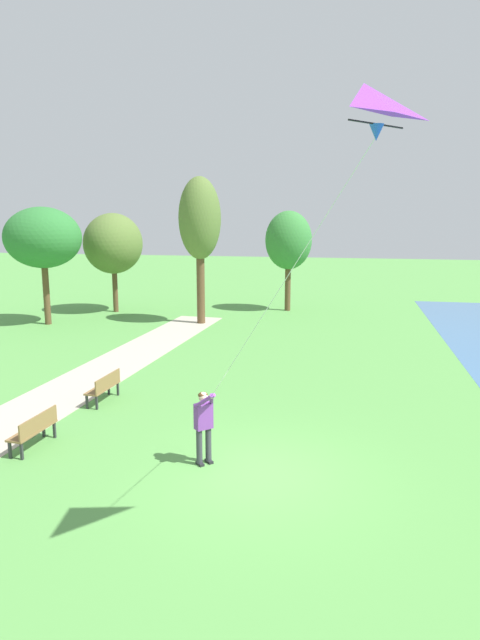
{
  "coord_description": "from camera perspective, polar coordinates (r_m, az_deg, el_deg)",
  "views": [
    {
      "loc": [
        1.68,
        -11.35,
        5.75
      ],
      "look_at": [
        -0.69,
        1.16,
        3.26
      ],
      "focal_mm": 31.21,
      "sensor_mm": 36.0,
      "label": 1
    }
  ],
  "objects": [
    {
      "name": "tree_behind_path",
      "position": [
        30.03,
        -19.58,
        7.92
      ],
      "size": [
        3.94,
        3.45,
        5.99
      ],
      "color": "brown",
      "rests_on": "ground"
    },
    {
      "name": "tree_treeline_left",
      "position": [
        28.62,
        -4.14,
        10.15
      ],
      "size": [
        2.13,
        2.4,
        7.49
      ],
      "color": "brown",
      "rests_on": "ground"
    },
    {
      "name": "person_kite_flyer",
      "position": [
        12.92,
        -3.71,
        -10.3
      ],
      "size": [
        0.59,
        0.6,
        1.83
      ],
      "color": "#232328",
      "rests_on": "ground"
    },
    {
      "name": "ground_plane",
      "position": [
        12.83,
        2.14,
        -15.56
      ],
      "size": [
        120.0,
        120.0,
        0.0
      ],
      "primitive_type": "plane",
      "color": "#569947"
    },
    {
      "name": "walkway_path",
      "position": [
        17.05,
        -21.91,
        -9.45
      ],
      "size": [
        4.79,
        32.09,
        0.02
      ],
      "primitive_type": "cube",
      "rotation": [
        0.0,
        0.0,
        -0.07
      ],
      "color": "#B7AD99",
      "rests_on": "ground"
    },
    {
      "name": "park_bench_near_walkway",
      "position": [
        14.81,
        -20.29,
        -10.37
      ],
      "size": [
        0.55,
        1.53,
        0.88
      ],
      "color": "olive",
      "rests_on": "ground"
    },
    {
      "name": "tree_lakeside_far",
      "position": [
        32.55,
        5.0,
        8.09
      ],
      "size": [
        2.69,
        2.58,
        5.8
      ],
      "color": "brown",
      "rests_on": "ground"
    },
    {
      "name": "flying_kite",
      "position": [
        8.33,
        12.51,
        19.58
      ],
      "size": [
        3.57,
        3.81,
        5.65
      ],
      "color": "purple"
    },
    {
      "name": "park_bench_far_walkway",
      "position": [
        17.59,
        -13.71,
        -6.58
      ],
      "size": [
        0.55,
        1.53,
        0.88
      ],
      "color": "olive",
      "rests_on": "ground"
    },
    {
      "name": "tree_lakeside_near",
      "position": [
        32.83,
        -12.87,
        7.63
      ],
      "size": [
        3.28,
        3.68,
        5.67
      ],
      "color": "brown",
      "rests_on": "ground"
    }
  ]
}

